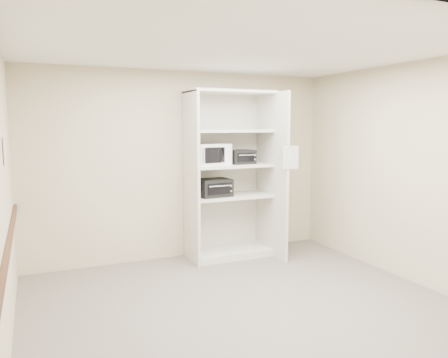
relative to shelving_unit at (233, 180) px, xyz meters
name	(u,v)px	position (x,y,z in m)	size (l,w,h in m)	color
floor	(243,306)	(-0.67, -1.70, -1.13)	(4.50, 4.00, 0.01)	#675F56
ceiling	(244,48)	(-0.67, -1.70, 1.57)	(4.50, 4.00, 0.01)	white
wall_back	(183,165)	(-0.67, 0.30, 0.22)	(4.50, 0.02, 2.70)	#B8AF89
wall_front	(386,220)	(-0.67, -3.70, 0.22)	(4.50, 0.02, 2.70)	#B8AF89
wall_left	(2,196)	(-2.92, -1.70, 0.22)	(0.02, 4.00, 2.70)	#B8AF89
wall_right	(405,172)	(1.58, -1.70, 0.22)	(0.02, 4.00, 2.70)	#B8AF89
shelving_unit	(233,180)	(0.00, 0.00, 0.00)	(1.24, 0.92, 2.42)	beige
microwave	(210,154)	(-0.35, 0.02, 0.39)	(0.50, 0.38, 0.30)	white
toaster_oven_upper	(242,157)	(0.13, -0.04, 0.34)	(0.35, 0.26, 0.20)	black
toaster_oven_lower	(214,188)	(-0.31, -0.04, -0.09)	(0.45, 0.34, 0.25)	black
paper_sign	(291,158)	(0.59, -0.63, 0.36)	(0.25, 0.01, 0.31)	white
chair_rail	(8,248)	(-2.89, -1.70, -0.23)	(0.04, 3.98, 0.08)	#3F1D11
wall_poster	(4,151)	(-2.90, -1.19, 0.56)	(0.01, 0.19, 0.27)	white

